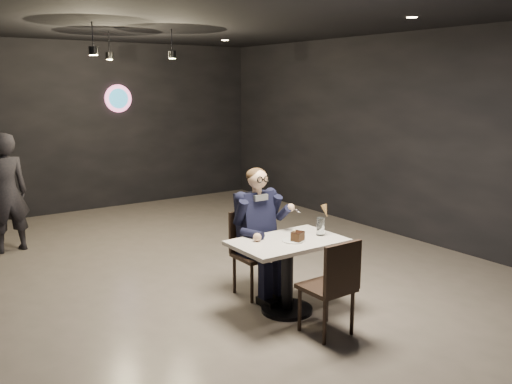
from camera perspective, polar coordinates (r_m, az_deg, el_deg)
floor at (r=6.34m, az=-5.78°, el=-9.67°), size 9.00×9.00×0.00m
wall_sign at (r=10.34m, az=-14.31°, el=9.52°), size 0.50×0.06×0.50m
pendant_lights at (r=7.76m, az=-13.69°, el=15.56°), size 1.40×1.20×0.36m
main_table at (r=5.50m, az=3.31°, el=-8.83°), size 1.10×0.70×0.75m
chair_far at (r=5.89m, az=-0.00°, el=-6.55°), size 0.42×0.46×0.92m
chair_near at (r=5.05m, az=7.42°, el=-9.73°), size 0.43×0.47×0.92m
seated_man at (r=5.81m, az=-0.00°, el=-4.11°), size 0.60×0.80×1.44m
dessert_plate at (r=5.34m, az=3.94°, el=-5.14°), size 0.22×0.22×0.01m
cake_slice at (r=5.32m, az=4.41°, el=-4.69°), size 0.14×0.13×0.08m
mint_leaf at (r=5.31m, az=4.72°, el=-4.27°), size 0.06×0.04×0.01m
sundae_glass at (r=5.55m, az=6.79°, el=-3.63°), size 0.08×0.08×0.18m
wafer_cone at (r=5.56m, az=7.31°, el=-1.98°), size 0.08×0.08×0.13m
passerby at (r=8.05m, az=-24.83°, el=-0.10°), size 0.64×0.47×1.63m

